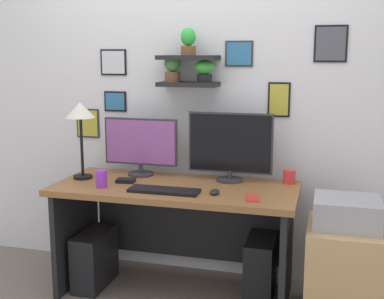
# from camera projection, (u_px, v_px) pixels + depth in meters

# --- Properties ---
(ground_plane) EXTENTS (8.00, 8.00, 0.00)m
(ground_plane) POSITION_uv_depth(u_px,v_px,m) (176.00, 293.00, 3.39)
(ground_plane) COLOR #70665B
(back_wall_assembly) EXTENTS (4.40, 0.24, 2.70)m
(back_wall_assembly) POSITION_uv_depth(u_px,v_px,m) (193.00, 88.00, 3.55)
(back_wall_assembly) COLOR silver
(back_wall_assembly) RESTS_ON ground
(desk) EXTENTS (1.57, 0.68, 0.75)m
(desk) POSITION_uv_depth(u_px,v_px,m) (178.00, 214.00, 3.34)
(desk) COLOR brown
(desk) RESTS_ON ground
(monitor_left) EXTENTS (0.53, 0.18, 0.40)m
(monitor_left) POSITION_uv_depth(u_px,v_px,m) (141.00, 145.00, 3.50)
(monitor_left) COLOR #2D2D33
(monitor_left) RESTS_ON desk
(monitor_right) EXTENTS (0.57, 0.18, 0.46)m
(monitor_right) POSITION_uv_depth(u_px,v_px,m) (230.00, 146.00, 3.33)
(monitor_right) COLOR #2D2D33
(monitor_right) RESTS_ON desk
(keyboard) EXTENTS (0.44, 0.14, 0.02)m
(keyboard) POSITION_uv_depth(u_px,v_px,m) (164.00, 190.00, 3.09)
(keyboard) COLOR black
(keyboard) RESTS_ON desk
(computer_mouse) EXTENTS (0.06, 0.09, 0.03)m
(computer_mouse) POSITION_uv_depth(u_px,v_px,m) (215.00, 192.00, 3.04)
(computer_mouse) COLOR black
(computer_mouse) RESTS_ON desk
(desk_lamp) EXTENTS (0.20, 0.20, 0.52)m
(desk_lamp) POSITION_uv_depth(u_px,v_px,m) (80.00, 116.00, 3.36)
(desk_lamp) COLOR black
(desk_lamp) RESTS_ON desk
(cell_phone) EXTENTS (0.10, 0.15, 0.01)m
(cell_phone) POSITION_uv_depth(u_px,v_px,m) (252.00, 198.00, 2.95)
(cell_phone) COLOR red
(cell_phone) RESTS_ON desk
(coffee_mug) EXTENTS (0.08, 0.08, 0.09)m
(coffee_mug) POSITION_uv_depth(u_px,v_px,m) (289.00, 177.00, 3.30)
(coffee_mug) COLOR red
(coffee_mug) RESTS_ON desk
(scissors_tray) EXTENTS (0.13, 0.09, 0.02)m
(scissors_tray) POSITION_uv_depth(u_px,v_px,m) (126.00, 181.00, 3.33)
(scissors_tray) COLOR black
(scissors_tray) RESTS_ON desk
(water_cup) EXTENTS (0.07, 0.07, 0.11)m
(water_cup) POSITION_uv_depth(u_px,v_px,m) (101.00, 179.00, 3.20)
(water_cup) COLOR purple
(water_cup) RESTS_ON desk
(drawer_cabinet) EXTENTS (0.44, 0.50, 0.59)m
(drawer_cabinet) POSITION_uv_depth(u_px,v_px,m) (343.00, 273.00, 3.01)
(drawer_cabinet) COLOR tan
(drawer_cabinet) RESTS_ON ground
(printer) EXTENTS (0.38, 0.34, 0.17)m
(printer) POSITION_uv_depth(u_px,v_px,m) (347.00, 212.00, 2.94)
(printer) COLOR #9E9EA3
(printer) RESTS_ON drawer_cabinet
(computer_tower_left) EXTENTS (0.18, 0.40, 0.39)m
(computer_tower_left) POSITION_uv_depth(u_px,v_px,m) (95.00, 259.00, 3.48)
(computer_tower_left) COLOR black
(computer_tower_left) RESTS_ON ground
(computer_tower_right) EXTENTS (0.18, 0.40, 0.41)m
(computer_tower_right) POSITION_uv_depth(u_px,v_px,m) (261.00, 267.00, 3.31)
(computer_tower_right) COLOR black
(computer_tower_right) RESTS_ON ground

